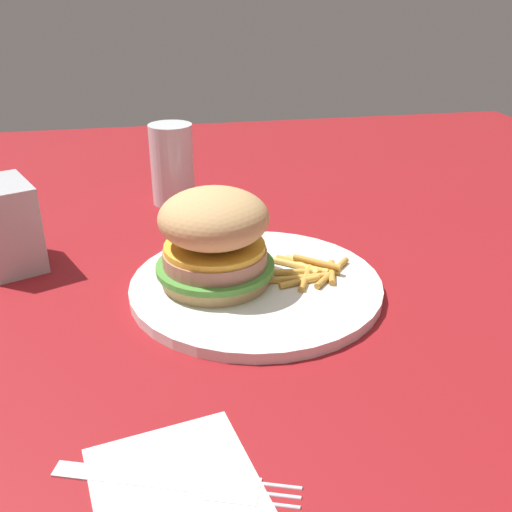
# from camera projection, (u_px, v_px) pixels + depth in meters

# --- Properties ---
(ground_plane) EXTENTS (1.60, 1.60, 0.00)m
(ground_plane) POSITION_uv_depth(u_px,v_px,m) (243.00, 283.00, 0.66)
(ground_plane) COLOR maroon
(plate) EXTENTS (0.28, 0.28, 0.01)m
(plate) POSITION_uv_depth(u_px,v_px,m) (256.00, 285.00, 0.64)
(plate) COLOR white
(plate) RESTS_ON ground_plane
(sandwich) EXTENTS (0.13, 0.13, 0.10)m
(sandwich) POSITION_uv_depth(u_px,v_px,m) (214.00, 237.00, 0.61)
(sandwich) COLOR tan
(sandwich) RESTS_ON plate
(fries_pile) EXTENTS (0.09, 0.11, 0.01)m
(fries_pile) POSITION_uv_depth(u_px,v_px,m) (309.00, 270.00, 0.65)
(fries_pile) COLOR #E5B251
(fries_pile) RESTS_ON plate
(napkin) EXTENTS (0.13, 0.13, 0.00)m
(napkin) POSITION_uv_depth(u_px,v_px,m) (175.00, 482.00, 0.40)
(napkin) COLOR white
(napkin) RESTS_ON ground_plane
(fork) EXTENTS (0.07, 0.17, 0.00)m
(fork) POSITION_uv_depth(u_px,v_px,m) (177.00, 480.00, 0.39)
(fork) COLOR silver
(fork) RESTS_ON napkin
(drink_glass) EXTENTS (0.06, 0.06, 0.12)m
(drink_glass) POSITION_uv_depth(u_px,v_px,m) (173.00, 170.00, 0.87)
(drink_glass) COLOR silver
(drink_glass) RESTS_ON ground_plane
(napkin_dispenser) EXTENTS (0.11, 0.09, 0.10)m
(napkin_dispenser) POSITION_uv_depth(u_px,v_px,m) (7.00, 225.00, 0.68)
(napkin_dispenser) COLOR #B7BABF
(napkin_dispenser) RESTS_ON ground_plane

